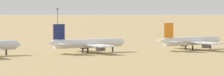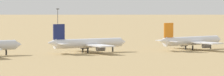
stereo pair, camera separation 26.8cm
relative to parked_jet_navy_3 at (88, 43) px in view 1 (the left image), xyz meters
The scene contains 4 objects.
ground 19.79m from the parked_jet_navy_3, 87.34° to the right, with size 4000.00×4000.00×0.00m, color tan.
parked_jet_navy_3 is the anchor object (origin of this frame).
parked_jet_orange_4 46.09m from the parked_jet_navy_3, ahead, with size 35.24×30.03×11.67m.
light_pole_mid 141.11m from the parked_jet_navy_3, 72.91° to the left, with size 1.80×0.50×16.03m.
Camera 1 is at (-112.61, -226.09, 20.87)m, focal length 108.71 mm.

